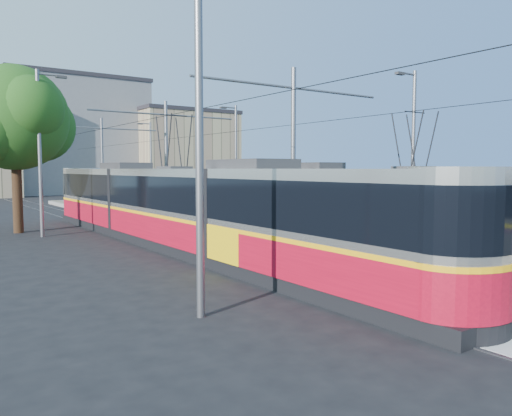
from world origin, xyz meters
TOP-DOWN VIEW (x-y plane):
  - ground at (0.00, 0.00)m, footprint 160.00×160.00m
  - platform at (0.00, 17.00)m, footprint 4.00×50.00m
  - tactile_strip_left at (-1.45, 17.00)m, footprint 0.70×50.00m
  - tactile_strip_right at (1.45, 17.00)m, footprint 0.70×50.00m
  - rails at (0.00, 17.00)m, footprint 8.71×70.00m
  - tram_left at (-3.60, 11.39)m, footprint 2.43×28.42m
  - tram_right at (3.60, 4.95)m, footprint 2.43×30.19m
  - catenary at (0.00, 14.15)m, footprint 9.20×70.00m
  - street_lamps at (-0.00, 21.00)m, footprint 15.18×38.22m
  - shelter at (0.07, 13.24)m, footprint 0.69×1.01m
  - tree at (-7.82, 20.58)m, footprint 5.88×5.44m
  - building_centre at (6.00, 64.00)m, footprint 18.36×14.28m
  - building_right at (20.00, 58.00)m, footprint 14.28×10.20m

SIDE VIEW (x-z plane):
  - ground at x=0.00m, z-range 0.00..0.00m
  - rails at x=0.00m, z-range 0.00..0.03m
  - platform at x=0.00m, z-range 0.00..0.30m
  - tactile_strip_left at x=-1.45m, z-range 0.30..0.31m
  - tactile_strip_right at x=1.45m, z-range 0.30..0.31m
  - shelter at x=0.07m, z-range 0.35..2.46m
  - tram_left at x=-3.60m, z-range -1.04..4.46m
  - tram_right at x=3.60m, z-range -0.89..4.61m
  - street_lamps at x=0.00m, z-range 0.18..8.18m
  - catenary at x=0.00m, z-range 1.02..8.02m
  - tree at x=-7.82m, z-range 1.51..10.05m
  - building_right at x=20.00m, z-range 0.01..11.63m
  - building_centre at x=6.00m, z-range 0.01..15.52m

